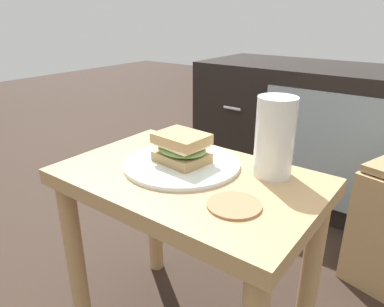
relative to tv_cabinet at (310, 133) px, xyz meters
The scene contains 6 objects.
side_table 0.95m from the tv_cabinet, 86.71° to the right, with size 0.56×0.36×0.46m.
tv_cabinet is the anchor object (origin of this frame).
plate 0.94m from the tv_cabinet, 89.07° to the right, with size 0.26×0.26×0.01m, color silver.
sandwich_front 0.94m from the tv_cabinet, 89.07° to the right, with size 0.13×0.11×0.07m.
beer_glass 0.90m from the tv_cabinet, 76.76° to the right, with size 0.08×0.08×0.17m.
coaster 1.04m from the tv_cabinet, 78.56° to the right, with size 0.10×0.10×0.01m, color #996B47.
Camera 1 is at (0.42, -0.55, 0.78)m, focal length 33.25 mm.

